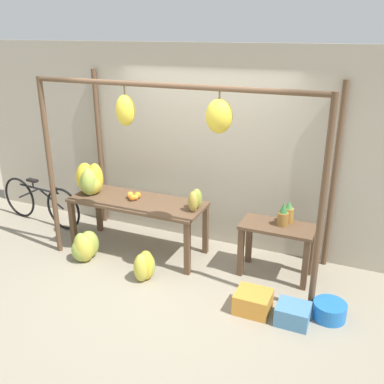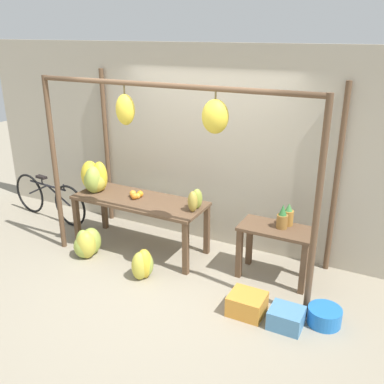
{
  "view_description": "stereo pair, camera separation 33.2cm",
  "coord_description": "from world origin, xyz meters",
  "views": [
    {
      "loc": [
        2.14,
        -4.06,
        2.95
      ],
      "look_at": [
        0.1,
        0.6,
        1.01
      ],
      "focal_mm": 40.0,
      "sensor_mm": 36.0,
      "label": 1
    },
    {
      "loc": [
        2.44,
        -3.92,
        2.95
      ],
      "look_at": [
        0.1,
        0.6,
        1.01
      ],
      "focal_mm": 40.0,
      "sensor_mm": 36.0,
      "label": 2
    }
  ],
  "objects": [
    {
      "name": "blue_bucket",
      "position": [
        1.96,
        0.09,
        0.09
      ],
      "size": [
        0.36,
        0.36,
        0.19
      ],
      "color": "blue",
      "rests_on": "ground_plane"
    },
    {
      "name": "fruit_crate_white",
      "position": [
        1.16,
        -0.12,
        0.12
      ],
      "size": [
        0.39,
        0.35,
        0.23
      ],
      "color": "orange",
      "rests_on": "ground_plane"
    },
    {
      "name": "banana_pile_on_table",
      "position": [
        -1.46,
        0.58,
        0.95
      ],
      "size": [
        0.51,
        0.43,
        0.44
      ],
      "color": "gold",
      "rests_on": "display_table_main"
    },
    {
      "name": "banana_pile_ground_right",
      "position": [
        -0.26,
        -0.04,
        0.19
      ],
      "size": [
        0.3,
        0.35,
        0.39
      ],
      "color": "gold",
      "rests_on": "ground_plane"
    },
    {
      "name": "display_table_main",
      "position": [
        -0.71,
        0.6,
        0.66
      ],
      "size": [
        1.88,
        0.72,
        0.76
      ],
      "color": "brown",
      "rests_on": "ground_plane"
    },
    {
      "name": "parked_bicycle",
      "position": [
        -2.64,
        0.79,
        0.36
      ],
      "size": [
        1.67,
        0.21,
        0.73
      ],
      "color": "black",
      "rests_on": "ground_plane"
    },
    {
      "name": "pineapple_cluster",
      "position": [
        1.27,
        0.81,
        0.82
      ],
      "size": [
        0.17,
        0.25,
        0.31
      ],
      "color": "#A3702D",
      "rests_on": "display_table_side"
    },
    {
      "name": "banana_pile_ground_left",
      "position": [
        -1.25,
        0.07,
        0.19
      ],
      "size": [
        0.35,
        0.43,
        0.41
      ],
      "color": "gold",
      "rests_on": "ground_plane"
    },
    {
      "name": "orange_pile",
      "position": [
        -0.79,
        0.63,
        0.81
      ],
      "size": [
        0.19,
        0.2,
        0.09
      ],
      "color": "orange",
      "rests_on": "display_table_main"
    },
    {
      "name": "shop_wall_back",
      "position": [
        0.0,
        1.36,
        1.4
      ],
      "size": [
        8.0,
        0.08,
        2.8
      ],
      "color": "#B2A893",
      "rests_on": "ground_plane"
    },
    {
      "name": "stall_awning",
      "position": [
        0.07,
        0.4,
        1.73
      ],
      "size": [
        3.57,
        1.29,
        2.42
      ],
      "color": "brown",
      "rests_on": "ground_plane"
    },
    {
      "name": "papaya_pile",
      "position": [
        0.14,
        0.62,
        0.9
      ],
      "size": [
        0.19,
        0.3,
        0.28
      ],
      "color": "#93A33D",
      "rests_on": "display_table_main"
    },
    {
      "name": "fruit_crate_purple",
      "position": [
        1.61,
        -0.14,
        0.11
      ],
      "size": [
        0.35,
        0.31,
        0.21
      ],
      "color": "#4C84B2",
      "rests_on": "ground_plane"
    },
    {
      "name": "ground_plane",
      "position": [
        0.0,
        0.0,
        0.0
      ],
      "size": [
        20.0,
        20.0,
        0.0
      ],
      "primitive_type": "plane",
      "color": "gray"
    },
    {
      "name": "display_table_side",
      "position": [
        1.2,
        0.73,
        0.53
      ],
      "size": [
        0.9,
        0.47,
        0.7
      ],
      "color": "brown",
      "rests_on": "ground_plane"
    }
  ]
}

